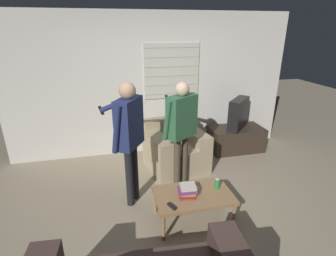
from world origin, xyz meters
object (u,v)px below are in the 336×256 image
person_left_standing (129,130)px  spare_remote (172,206)px  coffee_table (193,196)px  tv (238,114)px  armchair_beige (175,149)px  soda_can (217,183)px  book_stack (187,190)px  person_right_standing (181,123)px

person_left_standing → spare_remote: bearing=-121.0°
coffee_table → person_left_standing: person_left_standing is taller
coffee_table → person_left_standing: 1.15m
coffee_table → tv: size_ratio=1.59×
armchair_beige → soda_can: armchair_beige is taller
coffee_table → spare_remote: 0.37m
coffee_table → armchair_beige: bearing=84.9°
coffee_table → person_left_standing: bearing=141.0°
book_stack → coffee_table: bearing=7.7°
coffee_table → spare_remote: bearing=-150.1°
armchair_beige → book_stack: size_ratio=4.63×
book_stack → soda_can: bearing=9.7°
armchair_beige → person_left_standing: bearing=34.1°
armchair_beige → tv: size_ratio=1.77×
person_left_standing → soda_can: bearing=-84.2°
armchair_beige → coffee_table: bearing=74.7°
person_left_standing → spare_remote: (0.38, -0.74, -0.67)m
tv → book_stack: (-1.54, -1.76, -0.30)m
soda_can → coffee_table: bearing=-169.8°
person_left_standing → soda_can: size_ratio=13.27×
coffee_table → spare_remote: (-0.32, -0.18, 0.05)m
book_stack → soda_can: book_stack is taller
armchair_beige → person_right_standing: bearing=73.7°
person_left_standing → book_stack: 1.04m
tv → spare_remote: 2.65m
coffee_table → soda_can: size_ratio=7.45×
person_left_standing → coffee_table: bearing=-97.0°
tv → book_stack: tv is taller
coffee_table → book_stack: 0.14m
armchair_beige → tv: 1.45m
person_left_standing → book_stack: (0.61, -0.57, -0.61)m
coffee_table → person_right_standing: (0.06, 0.81, 0.67)m
armchair_beige → tv: tv is taller
person_left_standing → soda_can: (1.02, -0.50, -0.62)m
person_left_standing → person_right_standing: size_ratio=1.05×
person_right_standing → book_stack: person_right_standing is taller
tv → person_left_standing: person_left_standing is taller
person_left_standing → book_stack: size_ratio=7.42×
tv → soda_can: tv is taller
spare_remote → person_right_standing: bearing=44.7°
person_right_standing → soda_can: person_right_standing is taller
tv → soda_can: 2.06m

